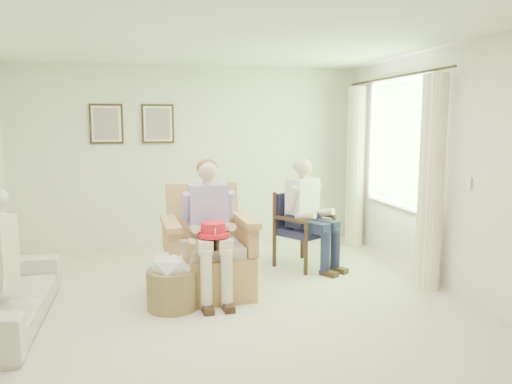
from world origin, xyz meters
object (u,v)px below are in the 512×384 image
wicker_armchair (208,260)px  person_wicker (209,219)px  hatbox (173,280)px  person_dark (306,206)px  wood_armchair (302,226)px  red_hat (213,230)px  sofa (0,295)px

wicker_armchair → person_wicker: person_wicker is taller
person_wicker → hatbox: 0.71m
wicker_armchair → person_dark: (1.30, 0.65, 0.42)m
wicker_armchair → wood_armchair: bearing=29.2°
hatbox → wicker_armchair: bearing=43.5°
red_hat → hatbox: red_hat is taller
wicker_armchair → hatbox: bearing=-138.9°
sofa → red_hat: red_hat is taller
wood_armchair → person_wicker: bearing=-176.0°
wood_armchair → person_dark: size_ratio=0.69×
sofa → person_wicker: person_wicker is taller
sofa → person_wicker: 2.02m
person_dark → red_hat: size_ratio=4.34×
person_wicker → red_hat: (0.01, -0.20, -0.08)m
hatbox → person_wicker: bearing=29.8°
person_wicker → wicker_armchair: bearing=87.6°
wood_armchair → sofa: 3.46m
person_dark → red_hat: (-1.29, -1.00, -0.03)m
sofa → hatbox: hatbox is taller
wicker_armchair → sofa: bearing=-169.6°
wicker_armchair → person_wicker: size_ratio=0.81×
wood_armchair → red_hat: bearing=-170.4°
sofa → hatbox: bearing=-87.7°
sofa → person_dark: size_ratio=1.42×
wood_armchair → person_wicker: size_ratio=0.66×
wood_armchair → sofa: bearing=168.8°
person_wicker → hatbox: person_wicker is taller
person_wicker → red_hat: size_ratio=4.54×
sofa → person_dark: 3.43m
person_wicker → hatbox: size_ratio=1.91×
wood_armchair → sofa: size_ratio=0.48×
wood_armchair → hatbox: size_ratio=1.25×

